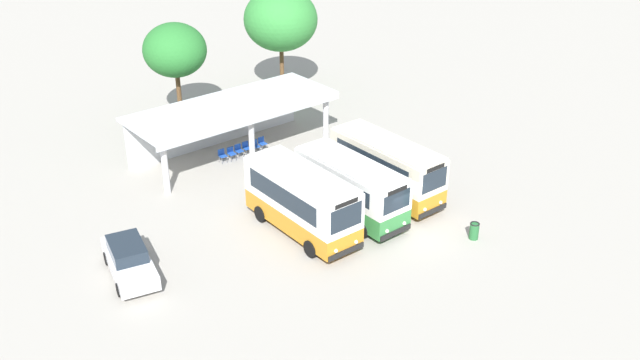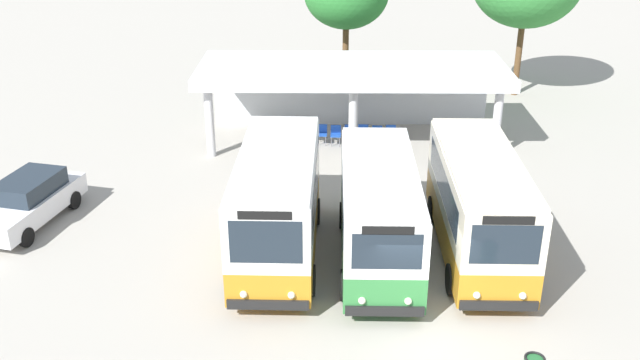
% 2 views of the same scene
% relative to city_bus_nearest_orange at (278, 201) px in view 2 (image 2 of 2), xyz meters
% --- Properties ---
extents(ground_plane, '(180.00, 180.00, 0.00)m').
position_rel_city_bus_nearest_orange_xyz_m(ground_plane, '(4.01, -3.38, -1.88)').
color(ground_plane, '#A39E93').
extents(city_bus_nearest_orange, '(2.53, 7.14, 3.42)m').
position_rel_city_bus_nearest_orange_xyz_m(city_bus_nearest_orange, '(0.00, 0.00, 0.00)').
color(city_bus_nearest_orange, black).
rests_on(city_bus_nearest_orange, ground).
extents(city_bus_second_in_row, '(2.36, 7.05, 3.14)m').
position_rel_city_bus_nearest_orange_xyz_m(city_bus_second_in_row, '(3.06, -0.29, -0.14)').
color(city_bus_second_in_row, black).
rests_on(city_bus_second_in_row, ground).
extents(city_bus_middle_cream, '(2.38, 7.31, 3.29)m').
position_rel_city_bus_nearest_orange_xyz_m(city_bus_middle_cream, '(6.12, 0.12, -0.06)').
color(city_bus_middle_cream, black).
rests_on(city_bus_middle_cream, ground).
extents(parked_car_flank, '(2.75, 4.81, 1.62)m').
position_rel_city_bus_nearest_orange_xyz_m(parked_car_flank, '(-8.60, 2.10, -1.05)').
color(parked_car_flank, black).
rests_on(parked_car_flank, ground).
extents(terminal_canopy, '(13.08, 4.98, 3.40)m').
position_rel_city_bus_nearest_orange_xyz_m(terminal_canopy, '(2.55, 10.73, 0.72)').
color(terminal_canopy, silver).
rests_on(terminal_canopy, ground).
extents(waiting_chair_end_by_column, '(0.46, 0.46, 0.86)m').
position_rel_city_bus_nearest_orange_xyz_m(waiting_chair_end_by_column, '(1.27, 9.62, -1.36)').
color(waiting_chair_end_by_column, slate).
rests_on(waiting_chair_end_by_column, ground).
extents(waiting_chair_second_from_end, '(0.46, 0.46, 0.86)m').
position_rel_city_bus_nearest_orange_xyz_m(waiting_chair_second_from_end, '(1.86, 9.52, -1.36)').
color(waiting_chair_second_from_end, slate).
rests_on(waiting_chair_second_from_end, ground).
extents(waiting_chair_middle_seat, '(0.46, 0.46, 0.86)m').
position_rel_city_bus_nearest_orange_xyz_m(waiting_chair_middle_seat, '(2.46, 9.59, -1.36)').
color(waiting_chair_middle_seat, slate).
rests_on(waiting_chair_middle_seat, ground).
extents(waiting_chair_fourth_seat, '(0.46, 0.46, 0.86)m').
position_rel_city_bus_nearest_orange_xyz_m(waiting_chair_fourth_seat, '(3.06, 9.62, -1.36)').
color(waiting_chair_fourth_seat, slate).
rests_on(waiting_chair_fourth_seat, ground).
extents(waiting_chair_fifth_seat, '(0.46, 0.46, 0.86)m').
position_rel_city_bus_nearest_orange_xyz_m(waiting_chair_fifth_seat, '(3.66, 9.49, -1.36)').
color(waiting_chair_fifth_seat, slate).
rests_on(waiting_chair_fifth_seat, ground).
extents(waiting_chair_far_end_seat, '(0.46, 0.46, 0.86)m').
position_rel_city_bus_nearest_orange_xyz_m(waiting_chair_far_end_seat, '(4.25, 9.56, -1.36)').
color(waiting_chair_far_end_seat, slate).
rests_on(waiting_chair_far_end_seat, ground).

